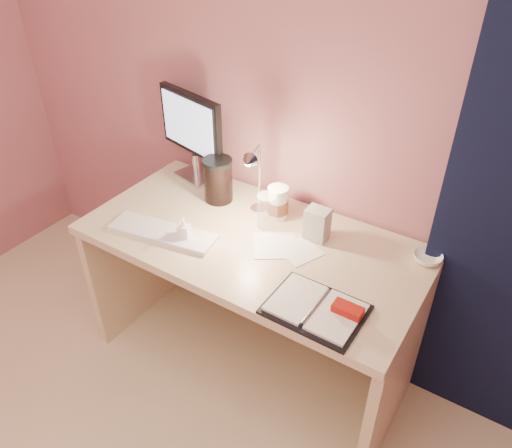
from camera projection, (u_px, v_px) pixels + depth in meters
The scene contains 13 objects.
desk at pixel (261, 270), 2.21m from camera, with size 1.40×0.70×0.73m.
monitor at pixel (193, 129), 2.29m from camera, with size 0.40×0.18×0.43m.
keyboard at pixel (163, 232), 2.05m from camera, with size 0.45×0.13×0.02m, color silver.
planner at pixel (318, 309), 1.68m from camera, with size 0.33×0.25×0.05m.
paper_a at pixel (275, 245), 1.99m from camera, with size 0.17×0.17×0.00m, color silver.
paper_c at pixel (299, 251), 1.96m from camera, with size 0.14×0.14×0.00m, color silver.
coffee_cup at pixel (278, 204), 2.11m from camera, with size 0.09×0.09×0.15m.
clear_cup at pixel (267, 211), 2.06m from camera, with size 0.08×0.08×0.15m, color white.
bowl at pixel (428, 258), 1.90m from camera, with size 0.11×0.11×0.03m, color white.
lotion_bottle at pixel (184, 229), 1.99m from camera, with size 0.05×0.05×0.10m, color white.
dark_jar at pixel (218, 182), 2.22m from camera, with size 0.13×0.13×0.18m, color black.
product_box at pixel (317, 224), 1.99m from camera, with size 0.09×0.07×0.14m, color #B7B7B2.
desk_lamp at pixel (244, 175), 2.03m from camera, with size 0.11×0.21×0.34m.
Camera 1 is at (0.89, 0.02, 1.95)m, focal length 35.00 mm.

